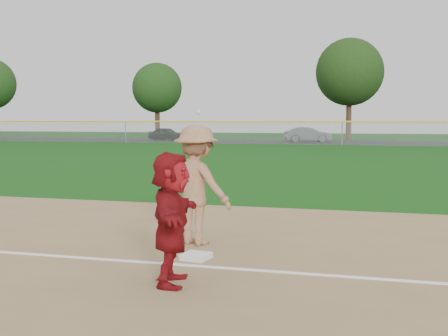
% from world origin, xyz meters
% --- Properties ---
extents(ground, '(160.00, 160.00, 0.00)m').
position_xyz_m(ground, '(0.00, 0.00, 0.00)').
color(ground, '#10450D').
rests_on(ground, ground).
extents(foul_line, '(60.00, 0.10, 0.01)m').
position_xyz_m(foul_line, '(0.00, -0.80, 0.03)').
color(foul_line, white).
rests_on(foul_line, infield_dirt).
extents(parking_asphalt, '(120.00, 10.00, 0.01)m').
position_xyz_m(parking_asphalt, '(0.00, 46.00, 0.01)').
color(parking_asphalt, black).
rests_on(parking_asphalt, ground).
extents(first_base, '(0.46, 0.46, 0.09)m').
position_xyz_m(first_base, '(0.05, -0.38, 0.06)').
color(first_base, white).
rests_on(first_base, infield_dirt).
extents(base_runner, '(0.85, 1.72, 1.77)m').
position_xyz_m(base_runner, '(0.15, -1.74, 0.91)').
color(base_runner, maroon).
rests_on(base_runner, infield_dirt).
extents(car_left, '(4.23, 2.59, 1.34)m').
position_xyz_m(car_left, '(-18.23, 46.14, 0.68)').
color(car_left, black).
rests_on(car_left, parking_asphalt).
extents(car_mid, '(4.65, 2.70, 1.45)m').
position_xyz_m(car_mid, '(-3.51, 45.38, 0.73)').
color(car_mid, '#4F5156').
rests_on(car_mid, parking_asphalt).
extents(first_base_play, '(1.54, 1.20, 2.36)m').
position_xyz_m(first_base_play, '(-0.27, 0.66, 1.07)').
color(first_base_play, gray).
rests_on(first_base_play, infield_dirt).
extents(outfield_fence, '(110.00, 0.12, 110.00)m').
position_xyz_m(outfield_fence, '(0.00, 40.00, 1.96)').
color(outfield_fence, '#999EA0').
rests_on(outfield_fence, ground).
extents(tree_1, '(5.80, 5.80, 8.75)m').
position_xyz_m(tree_1, '(-22.00, 53.00, 5.83)').
color(tree_1, '#362513').
rests_on(tree_1, ground).
extents(tree_2, '(7.00, 7.00, 10.58)m').
position_xyz_m(tree_2, '(0.00, 51.50, 7.06)').
color(tree_2, '#3D2516').
rests_on(tree_2, ground).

